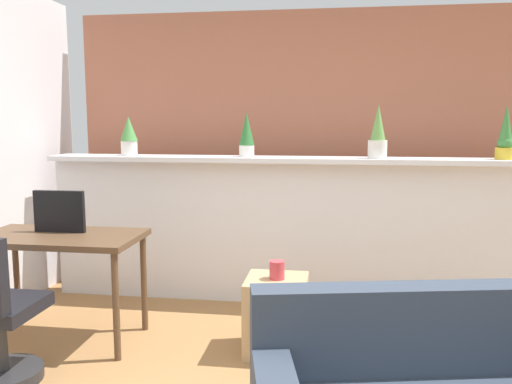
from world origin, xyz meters
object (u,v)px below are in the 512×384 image
Objects in this scene: potted_plant_1 at (247,134)px; potted_plant_3 at (505,137)px; potted_plant_2 at (378,134)px; tv_monitor at (59,211)px; desk at (60,247)px; side_cube_shelf at (276,316)px; vase_on_shelf at (277,270)px; potted_plant_0 at (129,135)px.

potted_plant_3 reaches higher than potted_plant_1.
potted_plant_2 reaches higher than tv_monitor.
desk is at bearing -156.41° from potted_plant_2.
side_cube_shelf is at bearing 0.61° from desk.
desk is 9.11× the size of vase_on_shelf.
potted_plant_1 is 1.58m from tv_monitor.
potted_plant_3 is 0.85× the size of side_cube_shelf.
potted_plant_1 is at bearing 1.75° from potted_plant_0.
potted_plant_3 reaches higher than potted_plant_0.
side_cube_shelf is 0.31m from vase_on_shelf.
tv_monitor is (-2.22, -0.87, -0.52)m from potted_plant_2.
potted_plant_0 is at bearing 144.83° from side_cube_shelf.
potted_plant_0 is 3.01m from potted_plant_3.
potted_plant_3 is 2.08m from vase_on_shelf.
potted_plant_0 is 0.90× the size of tv_monitor.
side_cube_shelf is (1.53, -0.06, -0.65)m from tv_monitor.
desk is 1.50m from vase_on_shelf.
tv_monitor is at bearing -164.28° from potted_plant_3.
potted_plant_0 is 0.78× the size of potted_plant_2.
tv_monitor is at bearing -100.52° from potted_plant_0.
potted_plant_1 is 2.00m from potted_plant_3.
potted_plant_0 is at bearing -178.25° from potted_plant_1.
tv_monitor is 1.66m from side_cube_shelf.
potted_plant_2 is 0.85× the size of side_cube_shelf.
side_cube_shelf is (0.36, -0.99, -1.16)m from potted_plant_1.
tv_monitor is at bearing 113.06° from desk.
desk is 3.01× the size of tv_monitor.
vase_on_shelf is (0.36, -0.99, -0.85)m from potted_plant_1.
potted_plant_3 is 1.16× the size of tv_monitor.
potted_plant_1 is 1.05m from potted_plant_2.
potted_plant_1 is at bearing 179.08° from potted_plant_3.
potted_plant_1 is 1.56m from side_cube_shelf.
potted_plant_2 and potted_plant_3 have the same top height.
side_cube_shelf is 4.14× the size of vase_on_shelf.
potted_plant_1 is 0.33× the size of desk.
potted_plant_1 is 0.72× the size of side_cube_shelf.
potted_plant_3 is (3.01, -0.00, 0.00)m from potted_plant_0.
potted_plant_3 is at bearing 30.19° from side_cube_shelf.
potted_plant_3 is at bearing 30.25° from vase_on_shelf.
potted_plant_2 is at bearing 21.50° from tv_monitor.
potted_plant_0 reaches higher than desk.
vase_on_shelf reaches higher than side_cube_shelf.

